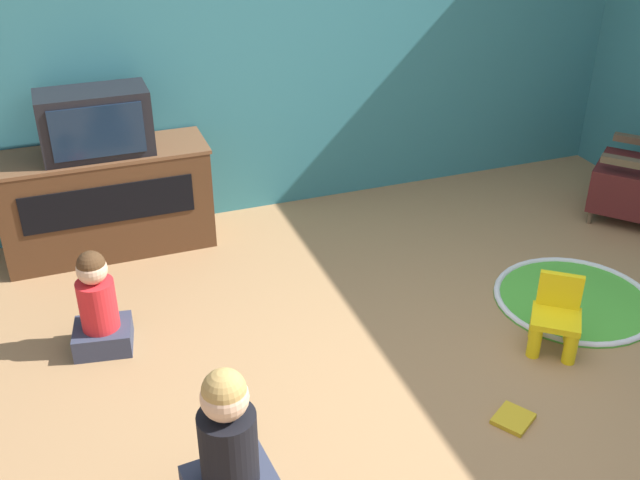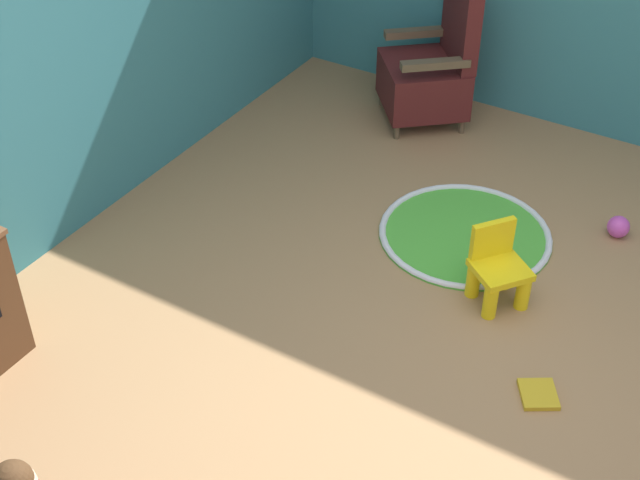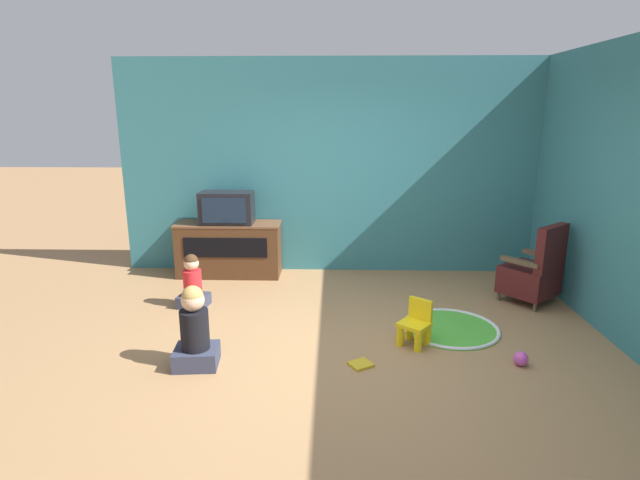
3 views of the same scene
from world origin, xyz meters
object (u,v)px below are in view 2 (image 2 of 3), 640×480
Objects in this scene: black_armchair at (431,70)px; toy_ball at (618,227)px; book at (538,394)px; yellow_kid_chair at (498,271)px.

black_armchair reaches higher than toy_ball.
book is (-2.01, -1.52, -0.34)m from black_armchair.
black_armchair is 1.85m from yellow_kid_chair.
yellow_kid_chair is at bearing 155.50° from toy_ball.
black_armchair is 3.88× the size of book.
yellow_kid_chair is at bearing 7.57° from book.
toy_ball is 1.37m from book.
black_armchair reaches higher than yellow_kid_chair.
book is (-1.37, -0.05, -0.05)m from toy_ball.
black_armchair is 2.55m from book.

